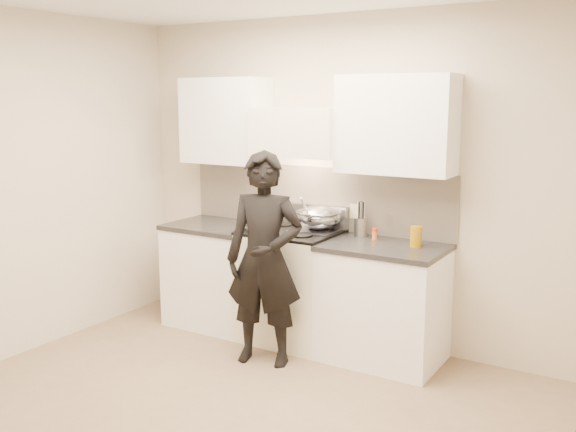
{
  "coord_description": "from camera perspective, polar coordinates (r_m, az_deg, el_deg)",
  "views": [
    {
      "loc": [
        2.38,
        -3.03,
        2.02
      ],
      "look_at": [
        -0.11,
        1.05,
        1.14
      ],
      "focal_mm": 40.0,
      "sensor_mm": 36.0,
      "label": 1
    }
  ],
  "objects": [
    {
      "name": "counter_right",
      "position": [
        5.07,
        8.44,
        -7.62
      ],
      "size": [
        0.92,
        0.67,
        0.92
      ],
      "color": "white",
      "rests_on": "ground"
    },
    {
      "name": "stock_pot",
      "position": [
        5.28,
        -2.32,
        -0.26
      ],
      "size": [
        0.34,
        0.33,
        0.17
      ],
      "color": "silver",
      "rests_on": "stove"
    },
    {
      "name": "person",
      "position": [
        4.88,
        -2.1,
        -3.85
      ],
      "size": [
        0.68,
        0.54,
        1.64
      ],
      "primitive_type": "imported",
      "rotation": [
        0.0,
        0.0,
        0.27
      ],
      "color": "black",
      "rests_on": "ground"
    },
    {
      "name": "ground_plane",
      "position": [
        4.35,
        -6.28,
        -17.33
      ],
      "size": [
        4.0,
        4.0,
        0.0
      ],
      "primitive_type": "plane",
      "color": "#8A7155"
    },
    {
      "name": "wok",
      "position": [
        5.28,
        2.75,
        -0.09
      ],
      "size": [
        0.37,
        0.46,
        0.3
      ],
      "color": "silver",
      "rests_on": "stove"
    },
    {
      "name": "utensil_crock",
      "position": [
        5.22,
        6.49,
        -0.84
      ],
      "size": [
        0.11,
        0.11,
        0.29
      ],
      "color": "#9E9E9E",
      "rests_on": "counter_right"
    },
    {
      "name": "room_shell",
      "position": [
        4.21,
        -4.25,
        4.61
      ],
      "size": [
        4.04,
        3.54,
        2.7
      ],
      "color": "beige",
      "rests_on": "ground"
    },
    {
      "name": "spice_jar",
      "position": [
        5.1,
        7.71,
        -1.61
      ],
      "size": [
        0.04,
        0.04,
        0.09
      ],
      "color": "orange",
      "rests_on": "counter_right"
    },
    {
      "name": "stove",
      "position": [
        5.43,
        0.31,
        -6.15
      ],
      "size": [
        0.76,
        0.65,
        0.96
      ],
      "color": "white",
      "rests_on": "ground"
    },
    {
      "name": "oil_glass",
      "position": [
        4.92,
        11.32,
        -1.8
      ],
      "size": [
        0.09,
        0.09,
        0.16
      ],
      "color": "#A27308",
      "rests_on": "counter_right"
    },
    {
      "name": "counter_left",
      "position": [
        5.85,
        -6.28,
        -5.11
      ],
      "size": [
        0.82,
        0.67,
        0.92
      ],
      "color": "white",
      "rests_on": "ground"
    }
  ]
}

